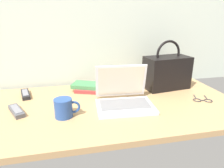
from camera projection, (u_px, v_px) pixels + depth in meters
The scene contains 8 objects.
desk at pixel (102, 107), 1.16m from camera, with size 1.60×0.76×0.03m.
laptop at pixel (124, 97), 1.14m from camera, with size 0.32×0.28×0.22m.
coffee_mug at pixel (64, 108), 1.01m from camera, with size 0.13×0.09×0.10m.
remote_control_near at pixel (16, 111), 1.06m from camera, with size 0.11×0.16×0.02m.
remote_control_far at pixel (25, 94), 1.28m from camera, with size 0.08×0.17×0.02m.
eyeglasses at pixel (202, 100), 1.21m from camera, with size 0.12×0.13×0.01m.
handbag at pixel (167, 72), 1.39m from camera, with size 0.32×0.20×0.33m.
book_stack at pixel (88, 87), 1.37m from camera, with size 0.23×0.19×0.05m.
Camera 1 is at (-0.17, -1.05, 0.52)m, focal length 32.47 mm.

